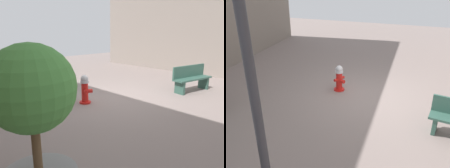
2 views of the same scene
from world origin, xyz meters
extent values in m
plane|color=gray|center=(0.00, 0.00, 0.00)|extent=(23.40, 23.40, 0.00)
cylinder|color=red|center=(0.95, -0.19, 0.03)|extent=(0.36, 0.36, 0.05)
cylinder|color=red|center=(0.95, -0.19, 0.35)|extent=(0.21, 0.21, 0.59)
cylinder|color=silver|center=(0.95, -0.19, 0.67)|extent=(0.26, 0.26, 0.06)
sphere|color=silver|center=(0.95, -0.19, 0.77)|extent=(0.24, 0.24, 0.24)
cylinder|color=red|center=(0.88, -0.32, 0.42)|extent=(0.15, 0.16, 0.09)
cylinder|color=red|center=(1.02, -0.05, 0.42)|extent=(0.15, 0.16, 0.09)
cylinder|color=red|center=(0.81, -0.11, 0.38)|extent=(0.18, 0.17, 0.12)
cube|color=#33594C|center=(-2.08, 1.35, 0.23)|extent=(0.17, 0.41, 0.45)
cylinder|color=#2D2D33|center=(0.63, 4.64, 1.89)|extent=(0.14, 0.14, 3.53)
camera|label=1|loc=(4.93, 5.14, 2.20)|focal=35.53mm
camera|label=2|loc=(-1.36, 7.12, 3.84)|focal=40.01mm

